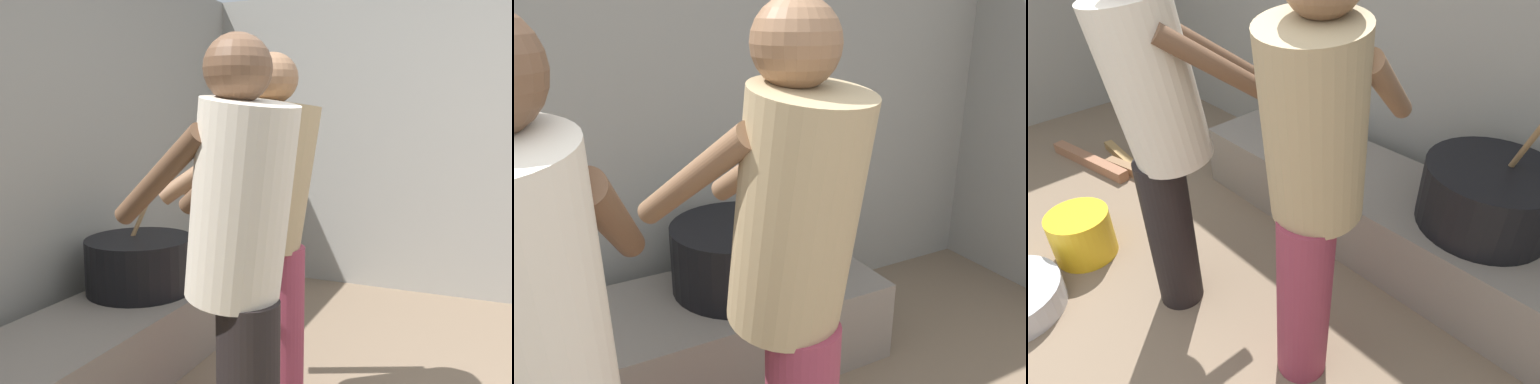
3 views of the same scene
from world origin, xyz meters
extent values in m
cube|color=slate|center=(0.29, 1.89, 0.19)|extent=(2.23, 0.60, 0.37)
cylinder|color=black|center=(0.79, 1.93, 0.52)|extent=(0.57, 0.57, 0.29)
cylinder|color=#937047|center=(0.89, 1.93, 0.86)|extent=(0.20, 0.20, 0.51)
cylinder|color=beige|center=(-0.09, 0.90, 1.05)|extent=(0.42, 0.46, 0.64)
sphere|color=brown|center=(-0.09, 0.91, 1.45)|extent=(0.21, 0.21, 0.21)
cylinder|color=brown|center=(0.12, 1.07, 1.12)|extent=(0.23, 0.45, 0.35)
cylinder|color=brown|center=(-0.13, 1.16, 1.12)|extent=(0.23, 0.45, 0.35)
cylinder|color=#8C3347|center=(0.56, 1.02, 0.38)|extent=(0.20, 0.20, 0.76)
cylinder|color=tan|center=(0.55, 1.05, 1.06)|extent=(0.40, 0.45, 0.65)
sphere|color=brown|center=(0.55, 1.06, 1.46)|extent=(0.21, 0.21, 0.21)
cylinder|color=brown|center=(0.61, 1.31, 1.13)|extent=(0.20, 0.46, 0.35)
cylinder|color=brown|center=(0.35, 1.23, 1.13)|extent=(0.20, 0.46, 0.35)
camera|label=1|loc=(-1.55, 0.20, 1.32)|focal=38.23mm
camera|label=2|loc=(-0.08, 0.02, 1.54)|focal=37.52mm
camera|label=3|loc=(1.30, 0.20, 1.64)|focal=31.16mm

